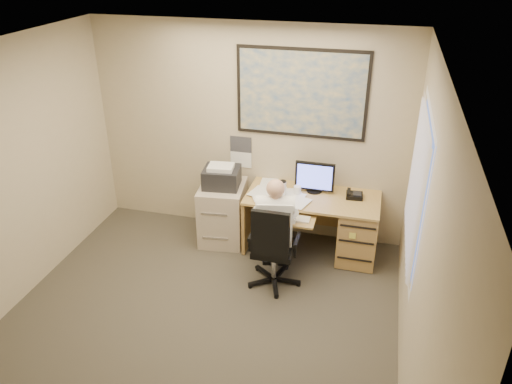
% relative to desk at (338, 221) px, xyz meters
% --- Properties ---
extents(room_shell, '(4.00, 4.50, 2.70)m').
position_rel_desk_xyz_m(room_shell, '(-1.23, -1.90, 0.91)').
color(room_shell, '#3A362D').
rests_on(room_shell, ground).
extents(desk, '(1.60, 0.97, 1.13)m').
position_rel_desk_xyz_m(desk, '(0.00, 0.00, 0.00)').
color(desk, tan).
rests_on(desk, ground).
extents(world_map, '(1.56, 0.03, 1.06)m').
position_rel_desk_xyz_m(world_map, '(-0.58, 0.33, 1.46)').
color(world_map, '#1E4C93').
rests_on(world_map, room_shell).
extents(wall_calendar, '(0.28, 0.01, 0.42)m').
position_rel_desk_xyz_m(wall_calendar, '(-1.33, 0.34, 0.64)').
color(wall_calendar, white).
rests_on(wall_calendar, room_shell).
extents(window_blinds, '(0.06, 1.40, 1.30)m').
position_rel_desk_xyz_m(window_blinds, '(0.74, -1.10, 1.11)').
color(window_blinds, beige).
rests_on(window_blinds, room_shell).
extents(filing_cabinet, '(0.62, 0.71, 1.05)m').
position_rel_desk_xyz_m(filing_cabinet, '(-1.47, -0.04, 0.01)').
color(filing_cabinet, '#C3B39D').
rests_on(filing_cabinet, ground).
extents(office_chair, '(0.62, 0.62, 1.04)m').
position_rel_desk_xyz_m(office_chair, '(-0.62, -0.84, -0.14)').
color(office_chair, black).
rests_on(office_chair, ground).
extents(person, '(0.67, 0.84, 1.28)m').
position_rel_desk_xyz_m(person, '(-0.62, -0.76, 0.20)').
color(person, white).
rests_on(person, office_chair).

